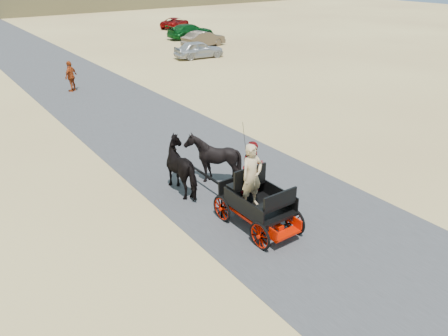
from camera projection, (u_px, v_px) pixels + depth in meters
ground at (347, 251)px, 11.34m from camera, size 140.00×140.00×0.00m
road at (347, 250)px, 11.33m from camera, size 6.00×140.00×0.01m
carriage at (257, 215)px, 12.24m from camera, size 1.30×2.40×0.72m
horse_left at (185, 167)px, 13.94m from camera, size 0.91×2.01×1.70m
horse_right at (213, 159)px, 14.52m from camera, size 1.37×1.54×1.70m
driver_man at (252, 176)px, 11.63m from camera, size 0.66×0.43×1.80m
passenger_woman at (253, 168)px, 12.35m from camera, size 0.77×0.60×1.58m
pedestrian at (71, 76)px, 24.79m from camera, size 1.05×0.96×1.73m
car_a at (199, 49)px, 33.44m from camera, size 3.97×2.00×1.30m
car_b at (204, 39)px, 37.83m from camera, size 4.21×2.00×1.33m
car_c at (191, 31)px, 41.77m from camera, size 4.70×1.97×1.35m
car_d at (175, 23)px, 48.24m from camera, size 4.49×3.90×1.15m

